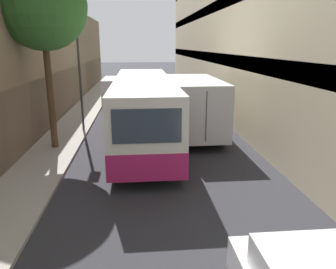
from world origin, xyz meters
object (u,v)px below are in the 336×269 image
at_px(box_truck, 191,103).
at_px(panel_van, 117,90).
at_px(street_tree_left, 42,6).
at_px(street_lamp, 78,43).
at_px(bus, 144,109).

xyz_separation_m(box_truck, panel_van, (-4.46, 8.68, -0.43)).
height_order(box_truck, street_tree_left, street_tree_left).
height_order(panel_van, street_lamp, street_lamp).
bearing_deg(bus, box_truck, 33.06).
xyz_separation_m(bus, street_tree_left, (-4.04, -0.74, 4.47)).
xyz_separation_m(bus, panel_van, (-1.89, 10.36, -0.48)).
height_order(box_truck, street_lamp, street_lamp).
height_order(street_lamp, street_tree_left, street_tree_left).
height_order(bus, panel_van, bus).
bearing_deg(bus, street_lamp, 145.14).
bearing_deg(bus, panel_van, 100.32).
bearing_deg(panel_van, street_lamp, -99.41).
distance_m(box_truck, street_tree_left, 8.36).
xyz_separation_m(bus, box_truck, (2.57, 1.67, -0.05)).
xyz_separation_m(street_lamp, street_tree_left, (-0.81, -2.99, 1.42)).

